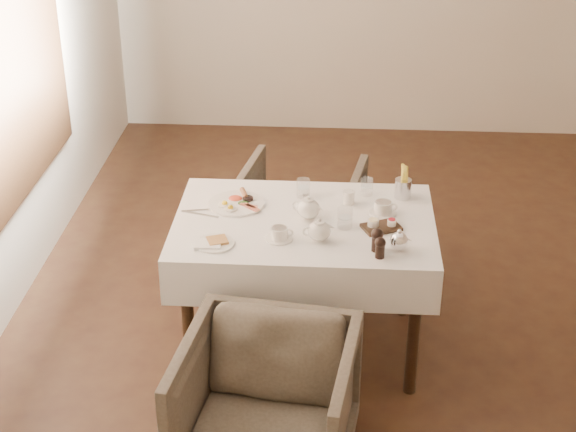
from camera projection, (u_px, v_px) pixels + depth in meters
The scene contains 20 objects.
table at pixel (304, 241), 4.38m from camera, with size 1.28×0.88×0.75m.
armchair_near at pixel (267, 409), 3.72m from camera, with size 0.71×0.73×0.67m, color #463D33.
armchair_far at pixel (301, 217), 5.27m from camera, with size 0.69×0.71×0.65m, color #463D33.
breakfast_plate at pixel (237, 203), 4.47m from camera, with size 0.28×0.28×0.04m.
side_plate at pixel (213, 243), 4.10m from camera, with size 0.18×0.18×0.02m.
teapot_centre at pixel (308, 207), 4.31m from camera, with size 0.15×0.12×0.12m, color white, non-canonical shape.
teapot_front at pixel (319, 229), 4.11m from camera, with size 0.15×0.12×0.12m, color white, non-canonical shape.
creamer at pixel (349, 197), 4.46m from camera, with size 0.06×0.06×0.07m, color white.
teacup_near at pixel (279, 234), 4.14m from camera, with size 0.13×0.13×0.06m.
teacup_far at pixel (383, 208), 4.36m from camera, with size 0.14×0.14×0.07m.
glass_left at pixel (303, 188), 4.53m from camera, with size 0.07×0.07×0.10m, color silver.
glass_mid at pixel (345, 218), 4.23m from camera, with size 0.07×0.07×0.10m, color silver.
glass_right at pixel (367, 187), 4.55m from camera, with size 0.06×0.06×0.09m, color silver.
condiment_board at pixel (381, 226), 4.24m from camera, with size 0.21×0.18×0.05m.
pepper_mill_left at pixel (377, 240), 4.03m from camera, with size 0.06×0.06×0.12m, color black, non-canonical shape.
pepper_mill_right at pixel (380, 247), 3.98m from camera, with size 0.05×0.05×0.10m, color black, non-canonical shape.
silver_pot at pixel (399, 240), 4.04m from camera, with size 0.10×0.08×0.11m, color white, non-canonical shape.
fries_cup at pixel (403, 183), 4.50m from camera, with size 0.09×0.09×0.18m.
cutlery_fork at pixel (201, 210), 4.41m from camera, with size 0.02×0.20×0.00m, color silver.
cutlery_knife at pixel (200, 214), 4.37m from camera, with size 0.02×0.20×0.00m, color silver.
Camera 1 is at (-0.46, -4.37, 2.79)m, focal length 55.00 mm.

